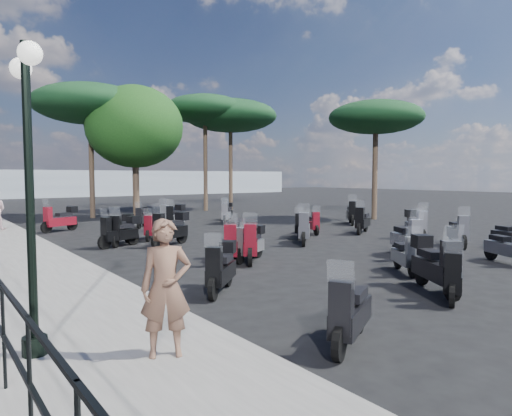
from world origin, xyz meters
TOP-DOWN VIEW (x-y plane):
  - ground at (0.00, 0.00)m, footprint 120.00×120.00m
  - sidewalk at (-6.50, 3.00)m, footprint 3.00×30.00m
  - lamp_post_0 at (-7.37, -5.30)m, footprint 0.31×1.11m
  - woman at (-6.08, -6.28)m, footprint 0.72×0.61m
  - scooter_0 at (-3.78, -7.16)m, footprint 1.47×0.92m
  - scooter_1 at (-3.65, -3.66)m, footprint 1.27×1.22m
  - scooter_2 at (-1.22, -1.32)m, footprint 1.22×1.48m
  - scooter_3 at (-2.97, 3.73)m, footprint 1.21×1.38m
  - scooter_4 at (-3.18, 3.37)m, footprint 1.58×0.79m
  - scooter_5 at (-3.73, 8.94)m, footprint 1.63×0.90m
  - scooter_6 at (-0.15, -6.17)m, footprint 1.11×1.61m
  - scooter_7 at (-0.45, -6.72)m, footprint 1.41×0.89m
  - scooter_8 at (-1.18, -1.18)m, footprint 1.43×0.89m
  - scooter_9 at (-1.71, 2.64)m, footprint 1.69×0.99m
  - scooter_10 at (-1.65, 4.34)m, footprint 0.99×1.25m
  - scooter_11 at (-0.34, 8.39)m, footprint 1.00×1.29m
  - scooter_13 at (0.90, -4.72)m, footprint 0.98×1.27m
  - scooter_14 at (2.78, -3.45)m, footprint 1.09×1.64m
  - scooter_15 at (2.15, 0.22)m, footprint 1.33×1.37m
  - scooter_16 at (0.48, 6.96)m, footprint 1.60×1.04m
  - scooter_17 at (0.38, 6.95)m, footprint 0.95×1.55m
  - scooter_19 at (4.08, -5.60)m, footprint 0.86×1.46m
  - scooter_20 at (5.95, -1.58)m, footprint 1.24×1.53m
  - scooter_21 at (3.12, 1.55)m, footprint 1.14×1.19m
  - scooter_22 at (4.28, 2.09)m, footprint 0.75×1.40m
  - scooter_23 at (3.66, 7.54)m, footprint 1.13×1.35m
  - scooter_25 at (6.70, -4.52)m, footprint 0.79×1.48m
  - scooter_26 at (5.76, -3.29)m, footprint 1.30×1.30m
  - scooter_27 at (6.03, 0.97)m, footprint 1.60×0.99m
  - scooter_28 at (8.35, 3.62)m, footprint 1.37×1.41m
  - scooter_29 at (4.77, 9.07)m, footprint 1.16×1.16m
  - scooter_30 at (-1.69, -1.09)m, footprint 1.22×1.48m
  - broadleaf_tree at (1.23, 12.95)m, footprint 5.29×5.29m
  - pine_0 at (7.14, 15.48)m, footprint 5.45×5.45m
  - pine_1 at (9.19, 15.52)m, footprint 6.44×6.44m
  - pine_2 at (-0.66, 14.62)m, footprint 6.24×6.24m
  - pine_3 at (11.37, 4.69)m, footprint 5.05×5.05m
  - distant_hills at (0.00, 45.00)m, footprint 70.00×8.00m

SIDE VIEW (x-z plane):
  - ground at x=0.00m, z-range 0.00..0.00m
  - sidewalk at x=-6.50m, z-range 0.00..0.15m
  - scooter_22 at x=4.28m, z-range -0.18..1.00m
  - scooter_10 at x=-1.65m, z-range -0.18..1.01m
  - scooter_13 at x=0.90m, z-range -0.18..1.02m
  - scooter_7 at x=-0.45m, z-range -0.19..1.05m
  - scooter_21 at x=3.12m, z-range -0.19..1.05m
  - scooter_25 at x=6.70m, z-range -0.19..1.06m
  - scooter_19 at x=4.08m, z-range -0.19..1.07m
  - scooter_0 at x=-3.78m, z-range -0.20..1.09m
  - scooter_29 at x=4.77m, z-range -0.15..1.04m
  - scooter_11 at x=-0.34m, z-range -0.15..1.05m
  - scooter_23 at x=3.66m, z-range -0.20..1.12m
  - scooter_8 at x=-1.18m, z-range -0.15..1.08m
  - scooter_17 at x=0.38m, z-range -0.21..1.15m
  - scooter_26 at x=5.76m, z-range -0.21..1.17m
  - scooter_1 at x=-3.65m, z-range -0.16..1.12m
  - scooter_27 at x=6.03m, z-range -0.21..1.19m
  - scooter_4 at x=-3.18m, z-range -0.16..1.14m
  - scooter_15 at x=2.15m, z-range -0.22..1.21m
  - scooter_3 at x=-2.97m, z-range -0.16..1.17m
  - scooter_14 at x=2.78m, z-range -0.22..1.24m
  - scooter_28 at x=8.35m, z-range -0.23..1.25m
  - scooter_5 at x=-3.73m, z-range -0.17..1.20m
  - scooter_2 at x=-1.22m, z-range -0.17..1.23m
  - scooter_30 at x=-1.69m, z-range -0.17..1.23m
  - scooter_16 at x=0.48m, z-range -0.17..1.23m
  - scooter_6 at x=-0.15m, z-range -0.18..1.26m
  - scooter_20 at x=5.95m, z-range -0.18..1.26m
  - scooter_9 at x=-1.71m, z-range -0.18..1.27m
  - woman at x=-6.08m, z-range 0.15..1.83m
  - distant_hills at x=0.00m, z-range 0.00..3.00m
  - lamp_post_0 at x=-7.37m, z-range 0.42..4.18m
  - broadleaf_tree at x=1.23m, z-range 1.38..8.67m
  - pine_3 at x=11.37m, z-range 2.27..8.64m
  - pine_2 at x=-0.66m, z-range 2.58..9.97m
  - pine_1 at x=9.19m, z-range 2.68..10.33m
  - pine_0 at x=7.14m, z-range 2.89..10.63m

